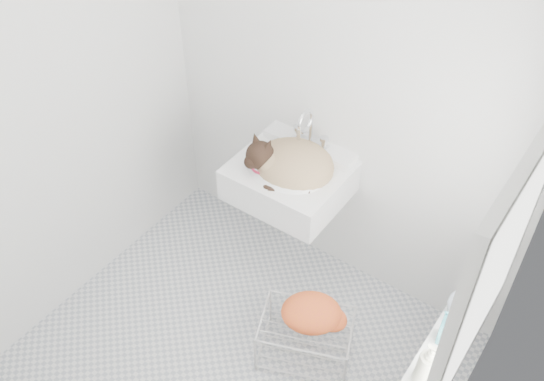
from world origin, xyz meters
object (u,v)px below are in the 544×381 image
Objects in this scene: sink at (290,167)px; wire_rack at (306,337)px; bottle_b at (446,340)px; bottle_a at (422,381)px; bottle_c at (461,314)px; cat at (290,163)px.

sink is 0.93m from wire_rack.
sink is 3.54× the size of bottle_b.
bottle_b is at bearing -25.53° from sink.
bottle_a is (1.14, -0.77, 0.00)m from sink.
bottle_a is 0.39m from bottle_c.
bottle_a is 0.23m from bottle_b.
sink is at bearing 133.23° from wire_rack.
cat reaches higher than bottle_b.
bottle_b is at bearing -39.80° from cat.
sink is at bearing 161.35° from bottle_c.
bottle_a reaches higher than bottle_b.
bottle_a is at bearing -24.12° from wire_rack.
bottle_c is (1.14, -0.38, 0.00)m from sink.
cat reaches higher than bottle_c.
bottle_b is 0.93× the size of bottle_c.
cat reaches higher than wire_rack.
cat is 2.56× the size of bottle_a.
bottle_b is (0.00, 0.23, 0.00)m from bottle_a.
cat is 1.24m from bottle_b.
sink is at bearing 145.89° from bottle_a.
bottle_b is (1.14, -0.54, 0.00)m from sink.
cat is at bearing 154.97° from bottle_b.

